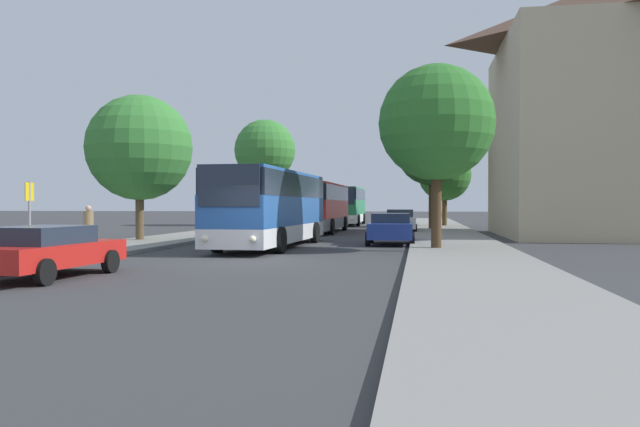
% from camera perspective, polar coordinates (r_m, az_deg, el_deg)
% --- Properties ---
extents(ground_plane, '(300.00, 300.00, 0.00)m').
position_cam_1_polar(ground_plane, '(19.81, -6.75, -4.49)').
color(ground_plane, '#38383A').
rests_on(ground_plane, ground).
extents(sidewalk_left, '(4.00, 120.00, 0.15)m').
position_cam_1_polar(sidewalk_left, '(22.72, -24.03, -3.68)').
color(sidewalk_left, gray).
rests_on(sidewalk_left, ground_plane).
extents(sidewalk_right, '(4.00, 120.00, 0.15)m').
position_cam_1_polar(sidewalk_right, '(19.14, 13.93, -4.47)').
color(sidewalk_right, gray).
rests_on(sidewalk_right, ground_plane).
extents(bus_front, '(3.01, 11.30, 3.23)m').
position_cam_1_polar(bus_front, '(26.85, -4.46, 0.61)').
color(bus_front, silver).
rests_on(bus_front, ground_plane).
extents(bus_middle, '(2.85, 10.78, 3.19)m').
position_cam_1_polar(bus_middle, '(41.09, -0.03, 0.64)').
color(bus_middle, gray).
rests_on(bus_middle, ground_plane).
extents(bus_rear, '(2.87, 11.32, 3.33)m').
position_cam_1_polar(bus_rear, '(56.46, 2.53, 0.76)').
color(bus_rear, silver).
rests_on(bus_rear, ground_plane).
extents(parked_car_left_curb, '(2.31, 4.51, 1.30)m').
position_cam_1_polar(parked_car_left_curb, '(16.95, -23.88, -3.08)').
color(parked_car_left_curb, red).
rests_on(parked_car_left_curb, ground_plane).
extents(parked_car_right_near, '(2.18, 4.20, 1.43)m').
position_cam_1_polar(parked_car_right_near, '(28.74, 6.51, -1.32)').
color(parked_car_right_near, '#233D9E').
rests_on(parked_car_right_near, ground_plane).
extents(parked_car_right_far, '(2.26, 4.32, 1.52)m').
position_cam_1_polar(parked_car_right_far, '(40.91, 7.29, -0.65)').
color(parked_car_right_far, silver).
rests_on(parked_car_right_far, ground_plane).
extents(bus_stop_sign, '(0.08, 0.45, 2.45)m').
position_cam_1_polar(bus_stop_sign, '(22.51, -25.03, 0.35)').
color(bus_stop_sign, gray).
rests_on(bus_stop_sign, sidewalk_left).
extents(pedestrian_waiting_far, '(0.36, 0.36, 1.66)m').
position_cam_1_polar(pedestrian_waiting_far, '(24.15, -20.41, -1.25)').
color(pedestrian_waiting_far, '#23232D').
rests_on(pedestrian_waiting_far, sidewalk_left).
extents(tree_left_near, '(5.07, 5.07, 6.96)m').
position_cam_1_polar(tree_left_near, '(31.45, -16.18, 5.77)').
color(tree_left_near, brown).
rests_on(tree_left_near, sidewalk_left).
extents(tree_left_far, '(5.30, 5.30, 9.09)m').
position_cam_1_polar(tree_left_far, '(54.71, -5.06, 5.78)').
color(tree_left_far, '#513D23').
rests_on(tree_left_far, sidewalk_left).
extents(tree_right_near, '(4.26, 4.26, 6.26)m').
position_cam_1_polar(tree_right_near, '(51.53, 11.33, 3.51)').
color(tree_right_near, '#513D23').
rests_on(tree_right_near, sidewalk_right).
extents(tree_right_mid, '(4.93, 4.93, 7.97)m').
position_cam_1_polar(tree_right_mid, '(44.88, 10.17, 5.67)').
color(tree_right_mid, '#47331E').
rests_on(tree_right_mid, sidewalk_right).
extents(tree_right_far, '(4.52, 4.52, 7.15)m').
position_cam_1_polar(tree_right_far, '(24.95, 10.61, 8.14)').
color(tree_right_far, '#47331E').
rests_on(tree_right_far, sidewalk_right).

